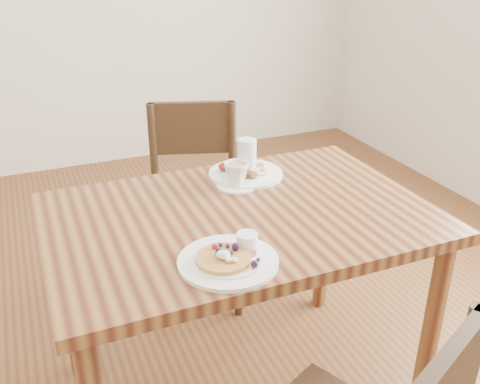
{
  "coord_description": "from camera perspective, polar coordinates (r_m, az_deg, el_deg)",
  "views": [
    {
      "loc": [
        -0.58,
        -1.38,
        1.53
      ],
      "look_at": [
        0.0,
        0.0,
        0.82
      ],
      "focal_mm": 40.0,
      "sensor_mm": 36.0,
      "label": 1
    }
  ],
  "objects": [
    {
      "name": "dining_table",
      "position": [
        1.73,
        0.0,
        -5.05
      ],
      "size": [
        1.2,
        0.8,
        0.75
      ],
      "color": "brown",
      "rests_on": "ground"
    },
    {
      "name": "chair_far",
      "position": [
        2.41,
        -4.87,
        -0.23
      ],
      "size": [
        0.53,
        0.53,
        0.88
      ],
      "rotation": [
        0.0,
        0.0,
        2.83
      ],
      "color": "#3B2615",
      "rests_on": "ground"
    },
    {
      "name": "pancake_plate",
      "position": [
        1.43,
        -1.15,
        -7.06
      ],
      "size": [
        0.27,
        0.27,
        0.06
      ],
      "color": "white",
      "rests_on": "dining_table"
    },
    {
      "name": "breakfast_plate",
      "position": [
        1.94,
        0.5,
        2.07
      ],
      "size": [
        0.27,
        0.27,
        0.04
      ],
      "color": "white",
      "rests_on": "dining_table"
    },
    {
      "name": "teacup_saucer",
      "position": [
        1.84,
        -0.39,
        1.74
      ],
      "size": [
        0.14,
        0.14,
        0.09
      ],
      "color": "white",
      "rests_on": "dining_table"
    },
    {
      "name": "water_glass",
      "position": [
        1.92,
        0.72,
        3.68
      ],
      "size": [
        0.07,
        0.07,
        0.14
      ],
      "primitive_type": "cylinder",
      "color": "silver",
      "rests_on": "dining_table"
    }
  ]
}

